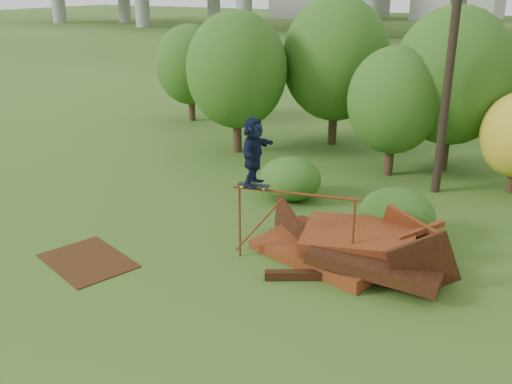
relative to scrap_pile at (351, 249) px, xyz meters
The scene contains 14 objects.
ground 2.99m from the scrap_pile, 124.71° to the right, with size 240.00×240.00×0.00m, color #2D5116.
scrap_pile is the anchor object (origin of this frame).
grind_rail 1.75m from the scrap_pile, 149.22° to the right, with size 3.10×0.75×1.92m.
skateboard 2.92m from the scrap_pile, 157.04° to the right, with size 0.82×0.38×0.08m.
skater 3.47m from the scrap_pile, 157.04° to the right, with size 1.57×0.50×1.69m, color black.
flat_plate 6.67m from the scrap_pile, 151.00° to the right, with size 2.38×1.70×0.03m, color #3B210C.
tree_0 10.89m from the scrap_pile, 137.32° to the left, with size 4.03×4.03×5.69m.
tree_1 11.68m from the scrap_pile, 115.08° to the left, with size 4.46×4.46×6.21m.
tree_2 7.80m from the scrap_pile, 100.40° to the left, with size 3.29×3.29×4.63m.
tree_3 9.46m from the scrap_pile, 88.48° to the left, with size 4.30×4.30×5.96m.
tree_6 16.80m from the scrap_pile, 139.64° to the left, with size 3.41×3.41×4.76m.
shrub_left 4.70m from the scrap_pile, 135.53° to the left, with size 2.02×1.87×1.40m, color #2C5717.
shrub_right 2.05m from the scrap_pile, 74.12° to the left, with size 2.07×1.89×1.46m, color #2C5717.
utility_pole 8.11m from the scrap_pile, 84.61° to the left, with size 1.40×0.28×10.58m.
Camera 1 is at (6.04, -9.90, 6.71)m, focal length 40.00 mm.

